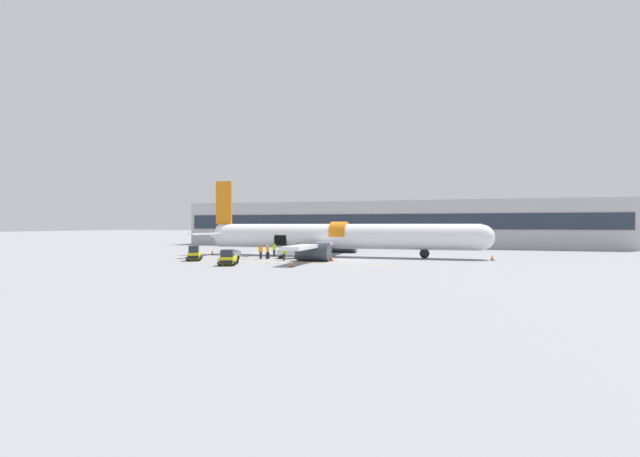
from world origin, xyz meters
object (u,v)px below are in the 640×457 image
suitcase_on_tarmac_upright (268,256)px  baggage_tug_lead (194,254)px  airplane (336,237)px  baggage_cart_queued (232,255)px  baggage_cart_loading (290,254)px  ground_crew_supervisor (274,249)px  ground_crew_loader_b (268,251)px  ground_crew_driver (261,251)px  baggage_tug_mid (228,258)px  ground_crew_loader_a (284,253)px

suitcase_on_tarmac_upright → baggage_tug_lead: bearing=-146.9°
airplane → baggage_cart_queued: (-10.93, -8.41, -2.06)m
baggage_cart_loading → ground_crew_supervisor: 3.89m
ground_crew_loader_b → ground_crew_driver: size_ratio=0.92×
baggage_cart_queued → ground_crew_loader_b: bearing=49.6°
airplane → ground_crew_driver: bearing=-139.8°
baggage_tug_lead → baggage_cart_loading: baggage_tug_lead is taller
airplane → ground_crew_loader_b: 9.26m
baggage_tug_mid → ground_crew_loader_a: 8.06m
baggage_tug_lead → baggage_cart_loading: (9.76, 6.00, -0.19)m
baggage_cart_loading → ground_crew_driver: size_ratio=2.17×
baggage_tug_lead → baggage_cart_loading: size_ratio=0.89×
suitcase_on_tarmac_upright → ground_crew_loader_a: bearing=-31.0°
airplane → baggage_tug_mid: (-7.76, -15.15, -1.88)m
airplane → baggage_cart_queued: 13.94m
baggage_cart_loading → ground_crew_loader_a: bearing=-83.1°
airplane → ground_crew_loader_a: 9.14m
suitcase_on_tarmac_upright → baggage_cart_loading: bearing=26.6°
baggage_cart_loading → ground_crew_loader_b: size_ratio=2.37×
ground_crew_supervisor → baggage_tug_lead: bearing=-128.7°
baggage_tug_mid → baggage_tug_lead: bearing=147.9°
baggage_cart_queued → suitcase_on_tarmac_upright: size_ratio=4.04×
baggage_cart_loading → suitcase_on_tarmac_upright: size_ratio=4.49×
baggage_tug_mid → ground_crew_supervisor: ground_crew_supervisor is taller
ground_crew_supervisor → ground_crew_loader_b: bearing=-90.5°
ground_crew_loader_a → ground_crew_loader_b: size_ratio=1.05×
baggage_tug_lead → baggage_cart_queued: size_ratio=0.99×
airplane → ground_crew_supervisor: 8.34m
ground_crew_loader_a → ground_crew_driver: size_ratio=0.96×
ground_crew_loader_b → suitcase_on_tarmac_upright: size_ratio=1.89×
airplane → ground_crew_driver: size_ratio=22.11×
airplane → suitcase_on_tarmac_upright: airplane is taller
ground_crew_loader_b → ground_crew_supervisor: ground_crew_supervisor is taller
baggage_cart_queued → suitcase_on_tarmac_upright: (3.77, 2.24, -0.15)m
baggage_tug_mid → ground_crew_loader_b: bearing=90.1°
baggage_tug_mid → suitcase_on_tarmac_upright: size_ratio=3.93×
baggage_tug_lead → baggage_tug_mid: size_ratio=1.02×
baggage_cart_queued → ground_crew_supervisor: ground_crew_supervisor is taller
ground_crew_loader_b → suitcase_on_tarmac_upright: ground_crew_loader_b is taller
baggage_tug_lead → ground_crew_supervisor: (6.71, 8.38, 0.22)m
airplane → suitcase_on_tarmac_upright: size_ratio=45.67×
airplane → ground_crew_supervisor: bearing=-161.7°
baggage_tug_lead → ground_crew_supervisor: 10.73m
ground_crew_loader_a → suitcase_on_tarmac_upright: (-2.79, 1.67, -0.52)m
baggage_tug_lead → suitcase_on_tarmac_upright: size_ratio=3.99×
baggage_cart_loading → ground_crew_loader_a: 2.93m
baggage_cart_queued → ground_crew_driver: ground_crew_driver is taller
baggage_cart_loading → ground_crew_driver: bearing=-151.5°
baggage_cart_loading → ground_crew_supervisor: ground_crew_supervisor is taller
airplane → suitcase_on_tarmac_upright: bearing=-139.3°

